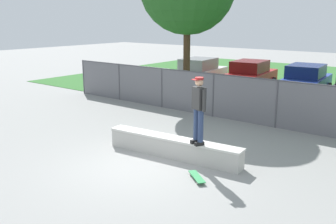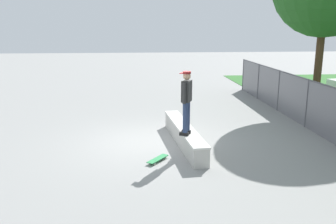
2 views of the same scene
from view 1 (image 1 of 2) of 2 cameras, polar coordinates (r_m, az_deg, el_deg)
The scene contains 9 objects.
ground_plane at distance 10.47m, azimuth -4.13°, elevation -8.16°, with size 80.00×80.00×0.00m, color gray.
grass_strip at distance 24.58m, azimuth 22.16°, elevation 3.67°, with size 30.84×20.00×0.02m, color #336B2D.
concrete_ledge at distance 11.07m, azimuth 0.72°, elevation -5.26°, with size 4.30×0.88×0.59m.
skateboarder at distance 10.15m, azimuth 4.62°, elevation 0.70°, with size 0.56×0.39×1.84m.
skateboard at distance 9.66m, azimuth 4.35°, elevation -9.66°, with size 0.76×0.65×0.09m.
chainlink_fence at distance 14.92m, azimuth 11.21°, elevation 2.18°, with size 18.91×0.07×1.79m.
car_white at distance 22.61m, azimuth 4.68°, elevation 5.97°, with size 2.32×4.35×1.66m.
car_red at distance 21.77m, azimuth 12.20°, elevation 5.40°, with size 2.32×4.35×1.66m.
car_blue at distance 20.64m, azimuth 19.94°, elevation 4.43°, with size 2.32×4.35×1.66m.
Camera 1 is at (6.56, -7.16, 3.92)m, focal length 40.65 mm.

